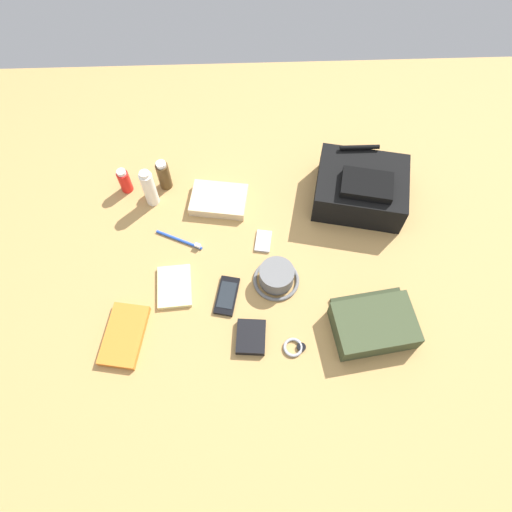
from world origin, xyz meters
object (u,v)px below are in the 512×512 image
backpack (361,188)px  cell_phone (227,296)px  wallet (251,337)px  notepad (175,286)px  cologne_bottle (164,175)px  bucket_hat (276,277)px  folded_towel (219,200)px  toiletry_pouch (374,324)px  toothpaste_tube (149,188)px  toothbrush (182,241)px  wristwatch (294,347)px  sunscreen_spray (125,181)px  media_player (263,241)px  paperback_novel (124,335)px

backpack → cell_phone: size_ratio=2.50×
wallet → notepad: (-0.25, 0.18, -0.00)m
cologne_bottle → wallet: 0.68m
bucket_hat → folded_towel: size_ratio=0.78×
cell_phone → notepad: (-0.17, 0.04, 0.00)m
cell_phone → wallet: wallet is taller
backpack → toiletry_pouch: (-0.03, -0.50, -0.03)m
toothpaste_tube → toothbrush: toothpaste_tube is taller
toiletry_pouch → wristwatch: (-0.25, -0.06, -0.03)m
toiletry_pouch → cell_phone: 0.48m
toothbrush → sunscreen_spray: bearing=132.0°
backpack → media_player: backpack is taller
toiletry_pouch → bucket_hat: toiletry_pouch is taller
toothbrush → notepad: toothbrush is taller
paperback_novel → folded_towel: bearing=59.6°
paperback_novel → media_player: size_ratio=2.40×
cologne_bottle → toothbrush: (0.07, -0.25, -0.05)m
sunscreen_spray → toothbrush: sunscreen_spray is taller
wallet → paperback_novel: bearing=-178.2°
toothbrush → wallet: wallet is taller
sunscreen_spray → folded_towel: size_ratio=0.53×
backpack → toiletry_pouch: bearing=-93.0°
toiletry_pouch → cologne_bottle: 0.90m
toiletry_pouch → toothbrush: size_ratio=1.62×
cologne_bottle → media_player: (0.35, -0.26, -0.06)m
cell_phone → toothbrush: toothbrush is taller
toothpaste_tube → media_player: size_ratio=1.80×
backpack → toothbrush: size_ratio=2.19×
cell_phone → folded_towel: size_ratio=0.73×
wallet → notepad: wallet is taller
folded_towel → bucket_hat: bearing=-59.5°
cell_phone → bucket_hat: bearing=17.4°
cologne_bottle → toothbrush: bearing=-74.7°
cell_phone → wristwatch: cell_phone is taller
media_player → wristwatch: same height
backpack → cologne_bottle: size_ratio=2.83×
backpack → paperback_novel: (-0.81, -0.50, -0.06)m
cologne_bottle → notepad: bearing=-83.1°
sunscreen_spray → notepad: sunscreen_spray is taller
cologne_bottle → paperback_novel: bearing=-99.3°
backpack → sunscreen_spray: (-0.85, 0.08, -0.02)m
toothpaste_tube → wristwatch: 0.75m
cologne_bottle → notepad: 0.43m
wristwatch → wallet: (-0.13, 0.04, 0.01)m
folded_towel → media_player: bearing=-48.2°
media_player → wallet: size_ratio=0.83×
wristwatch → media_player: bearing=101.6°
wallet → folded_towel: folded_towel is taller
cologne_bottle → cell_phone: size_ratio=0.88×
backpack → notepad: 0.74m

